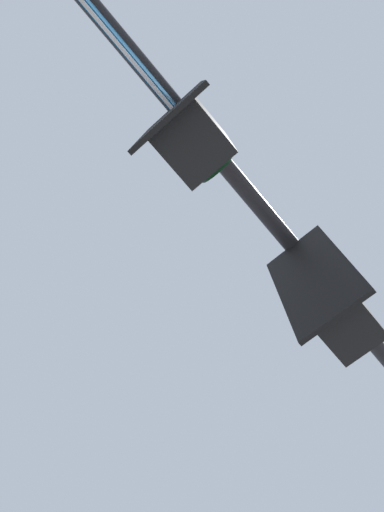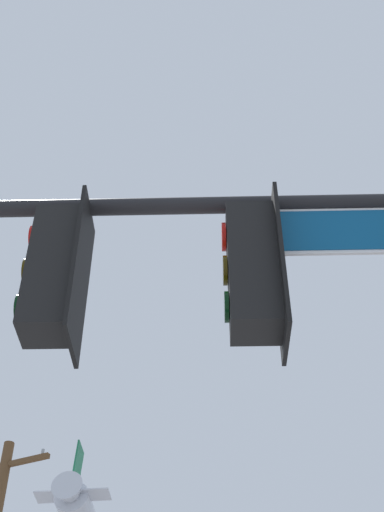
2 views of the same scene
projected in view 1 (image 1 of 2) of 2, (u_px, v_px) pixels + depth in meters
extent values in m
cylinder|color=black|center=(247.00, 191.00, 3.91)|extent=(5.18, 1.02, 0.14)
cube|color=black|center=(311.00, 276.00, 3.43)|extent=(0.12, 0.52, 1.30)
cube|color=black|center=(327.00, 295.00, 3.48)|extent=(0.41, 0.38, 1.10)
cylinder|color=black|center=(308.00, 265.00, 4.05)|extent=(0.04, 0.04, 0.12)
cylinder|color=red|center=(331.00, 296.00, 3.84)|extent=(0.07, 0.22, 0.22)
cylinder|color=#392D05|center=(344.00, 315.00, 3.53)|extent=(0.07, 0.22, 0.22)
cylinder|color=black|center=(358.00, 337.00, 3.21)|extent=(0.07, 0.22, 0.22)
cube|color=black|center=(173.00, 111.00, 3.07)|extent=(0.12, 0.52, 1.30)
cube|color=black|center=(193.00, 135.00, 3.12)|extent=(0.41, 0.38, 1.10)
cylinder|color=black|center=(193.00, 127.00, 3.69)|extent=(0.04, 0.04, 0.12)
cylinder|color=red|center=(211.00, 153.00, 3.48)|extent=(0.07, 0.22, 0.22)
cylinder|color=#392D05|center=(213.00, 160.00, 3.17)|extent=(0.07, 0.22, 0.22)
cylinder|color=black|center=(216.00, 168.00, 2.86)|extent=(0.07, 0.22, 0.22)
cube|color=#0A4C7F|center=(107.00, 28.00, 3.25)|extent=(1.79, 0.35, 0.40)
cube|color=white|center=(107.00, 28.00, 3.25)|extent=(1.85, 0.34, 0.46)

